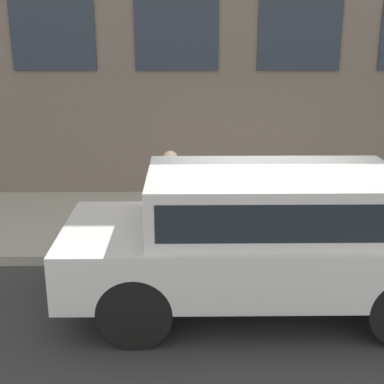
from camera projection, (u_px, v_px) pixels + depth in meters
ground_plane at (253, 265)px, 7.83m from camera, size 80.00×80.00×0.00m
sidewalk at (242, 222)px, 9.30m from camera, size 3.13×60.00×0.15m
fire_hydrant at (214, 223)px, 8.00m from camera, size 0.36×0.46×0.75m
person at (171, 188)px, 8.06m from camera, size 0.35×0.23×1.43m
parked_truck_white_near at (266, 231)px, 6.36m from camera, size 1.85×4.71×1.74m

